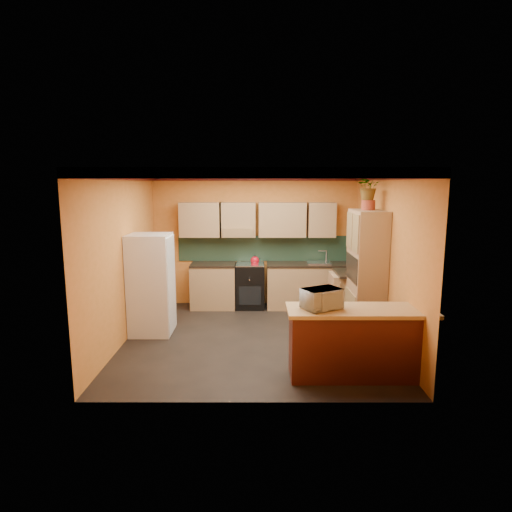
{
  "coord_description": "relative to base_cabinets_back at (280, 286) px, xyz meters",
  "views": [
    {
      "loc": [
        0.03,
        -6.74,
        2.53
      ],
      "look_at": [
        0.02,
        0.45,
        1.3
      ],
      "focal_mm": 30.0,
      "sensor_mm": 36.0,
      "label": 1
    }
  ],
  "objects": [
    {
      "name": "fern_pot",
      "position": [
        1.33,
        -1.55,
        1.74
      ],
      "size": [
        0.22,
        0.22,
        0.16
      ],
      "primitive_type": "cylinder",
      "color": "#993925",
      "rests_on": "pantry"
    },
    {
      "name": "fern",
      "position": [
        1.33,
        -1.55,
        2.04
      ],
      "size": [
        0.42,
        0.37,
        0.44
      ],
      "primitive_type": "imported",
      "rotation": [
        0.0,
        0.0,
        0.07
      ],
      "color": "tan",
      "rests_on": "fern_pot"
    },
    {
      "name": "countertop_back",
      "position": [
        0.0,
        -0.0,
        0.46
      ],
      "size": [
        3.65,
        0.62,
        0.04
      ],
      "primitive_type": "cube",
      "color": "black",
      "rests_on": "base_cabinets_back"
    },
    {
      "name": "sink",
      "position": [
        0.77,
        0.0,
        0.5
      ],
      "size": [
        0.48,
        0.4,
        0.03
      ],
      "primitive_type": "cube",
      "color": "silver",
      "rests_on": "countertop_back"
    },
    {
      "name": "kettle",
      "position": [
        -0.53,
        -0.05,
        0.56
      ],
      "size": [
        0.19,
        0.19,
        0.18
      ],
      "primitive_type": null,
      "rotation": [
        0.0,
        0.0,
        -0.13
      ],
      "color": "#B40C1A",
      "rests_on": "stove"
    },
    {
      "name": "stove",
      "position": [
        -0.62,
        -0.0,
        0.02
      ],
      "size": [
        0.58,
        0.58,
        0.91
      ],
      "primitive_type": "cube",
      "color": "black",
      "rests_on": "ground"
    },
    {
      "name": "pantry",
      "position": [
        1.33,
        -1.6,
        0.61
      ],
      "size": [
        0.48,
        0.9,
        2.1
      ],
      "primitive_type": "cube",
      "color": "tan",
      "rests_on": "ground"
    },
    {
      "name": "base_cabinets_back",
      "position": [
        0.0,
        0.0,
        0.0
      ],
      "size": [
        3.65,
        0.6,
        0.88
      ],
      "primitive_type": "cube",
      "color": "tan",
      "rests_on": "ground"
    },
    {
      "name": "countertop_right",
      "position": [
        1.28,
        -0.85,
        0.46
      ],
      "size": [
        0.62,
        0.8,
        0.04
      ],
      "primitive_type": "cube",
      "color": "black",
      "rests_on": "base_cabinets_right"
    },
    {
      "name": "fridge",
      "position": [
        -2.27,
        -1.53,
        0.41
      ],
      "size": [
        0.68,
        0.66,
        1.7
      ],
      "primitive_type": "cube",
      "color": "silver",
      "rests_on": "ground"
    },
    {
      "name": "base_cabinets_right",
      "position": [
        1.28,
        -0.85,
        0.0
      ],
      "size": [
        0.6,
        0.8,
        0.88
      ],
      "primitive_type": "cube",
      "color": "tan",
      "rests_on": "ground"
    },
    {
      "name": "breakfast_bar",
      "position": [
        0.85,
        -3.2,
        0.0
      ],
      "size": [
        1.8,
        0.55,
        0.88
      ],
      "primitive_type": "cube",
      "color": "#551713",
      "rests_on": "ground"
    },
    {
      "name": "microwave",
      "position": [
        0.35,
        -3.2,
        0.62
      ],
      "size": [
        0.58,
        0.52,
        0.27
      ],
      "primitive_type": "imported",
      "rotation": [
        0.0,
        0.0,
        0.5
      ],
      "color": "silver",
      "rests_on": "bar_top"
    },
    {
      "name": "room_shell",
      "position": [
        -0.5,
        -1.52,
        1.65
      ],
      "size": [
        4.24,
        4.24,
        2.72
      ],
      "color": "black",
      "rests_on": "ground"
    },
    {
      "name": "bar_top",
      "position": [
        0.85,
        -3.2,
        0.47
      ],
      "size": [
        1.9,
        0.65,
        0.05
      ],
      "primitive_type": "cube",
      "color": "tan",
      "rests_on": "breakfast_bar"
    }
  ]
}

